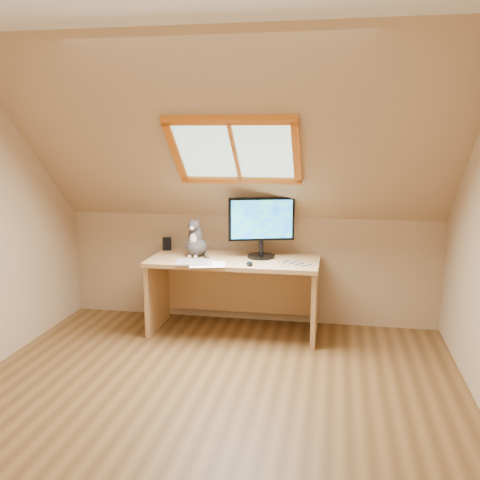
# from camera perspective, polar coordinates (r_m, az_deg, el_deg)

# --- Properties ---
(ground) EXTENTS (3.50, 3.50, 0.00)m
(ground) POSITION_cam_1_polar(r_m,az_deg,el_deg) (3.65, -3.71, -17.40)
(ground) COLOR brown
(ground) RESTS_ON ground
(room_shell) EXTENTS (3.52, 3.52, 2.41)m
(room_shell) POSITION_cam_1_polar(r_m,az_deg,el_deg) (3.13, -4.44, 5.41)
(room_shell) COLOR tan
(room_shell) RESTS_ON ground
(desk) EXTENTS (1.49, 0.65, 0.68)m
(desk) POSITION_cam_1_polar(r_m,az_deg,el_deg) (4.81, -0.49, -4.30)
(desk) COLOR tan
(desk) RESTS_ON ground
(monitor) EXTENTS (0.57, 0.25, 0.54)m
(monitor) POSITION_cam_1_polar(r_m,az_deg,el_deg) (4.68, 2.30, 1.79)
(monitor) COLOR black
(monitor) RESTS_ON desk
(cat) EXTENTS (0.22, 0.26, 0.36)m
(cat) POSITION_cam_1_polar(r_m,az_deg,el_deg) (4.78, -4.73, -0.21)
(cat) COLOR #494440
(cat) RESTS_ON desk
(desk_speaker) EXTENTS (0.10, 0.10, 0.11)m
(desk_speaker) POSITION_cam_1_polar(r_m,az_deg,el_deg) (5.09, -7.80, -0.41)
(desk_speaker) COLOR black
(desk_speaker) RESTS_ON desk
(graphics_tablet) EXTENTS (0.33, 0.26, 0.01)m
(graphics_tablet) POSITION_cam_1_polar(r_m,az_deg,el_deg) (4.55, -4.89, -2.37)
(graphics_tablet) COLOR #B2B2B7
(graphics_tablet) RESTS_ON desk
(mouse) EXTENTS (0.06, 0.10, 0.03)m
(mouse) POSITION_cam_1_polar(r_m,az_deg,el_deg) (4.44, 1.03, -2.55)
(mouse) COLOR black
(mouse) RESTS_ON desk
(papers) EXTENTS (0.33, 0.27, 0.00)m
(papers) POSITION_cam_1_polar(r_m,az_deg,el_deg) (4.48, -3.17, -2.63)
(papers) COLOR white
(papers) RESTS_ON desk
(cables) EXTENTS (0.51, 0.26, 0.01)m
(cables) POSITION_cam_1_polar(r_m,az_deg,el_deg) (4.52, 4.78, -2.50)
(cables) COLOR silver
(cables) RESTS_ON desk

